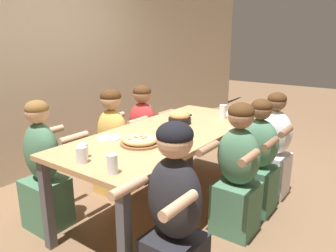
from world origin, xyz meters
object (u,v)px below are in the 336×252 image
object	(u,v)px
skillet_bowl	(180,117)
drinking_glass_a	(82,156)
drinking_glass_b	(164,147)
diner_near_center	(237,175)
diner_near_midright	(257,162)
drinking_glass_e	(112,165)
drinking_glass_c	(223,112)
diner_near_left	(174,222)
diner_near_right	(272,150)
pizza_board_main	(140,141)
diner_far_center	(113,145)
diner_far_midright	(143,136)
diner_far_left	(44,171)
drinking_glass_d	(83,151)
empty_plate_b	(233,114)
empty_plate_a	(109,138)

from	to	relation	value
skillet_bowl	drinking_glass_a	size ratio (longest dim) A/B	2.88
drinking_glass_b	diner_near_center	distance (m)	0.71
diner_near_midright	drinking_glass_e	bearing A→B (deg)	73.89
diner_near_center	skillet_bowl	bearing A→B (deg)	-19.77
drinking_glass_c	diner_near_center	size ratio (longest dim) A/B	0.13
diner_near_left	diner_near_right	size ratio (longest dim) A/B	1.08
drinking_glass_b	drinking_glass_c	world-z (taller)	drinking_glass_c
pizza_board_main	diner_far_center	size ratio (longest dim) A/B	0.29
drinking_glass_e	diner_far_midright	size ratio (longest dim) A/B	0.12
diner_far_midright	diner_far_left	size ratio (longest dim) A/B	0.97
skillet_bowl	drinking_glass_d	bearing A→B (deg)	178.33
drinking_glass_a	diner_near_left	distance (m)	0.78
empty_plate_b	diner_near_midright	bearing A→B (deg)	-134.66
drinking_glass_d	diner_far_midright	bearing A→B (deg)	23.38
diner_far_midright	diner_near_center	xyz separation A→B (m)	(-0.43, -1.37, 0.02)
empty_plate_a	drinking_glass_b	xyz separation A→B (m)	(-0.03, -0.61, 0.05)
drinking_glass_a	diner_far_center	size ratio (longest dim) A/B	0.10
drinking_glass_b	diner_far_left	distance (m)	1.12
drinking_glass_c	diner_near_center	xyz separation A→B (m)	(-0.71, -0.50, -0.32)
diner_far_midright	diner_near_left	world-z (taller)	diner_near_left
diner_near_right	diner_near_left	bearing A→B (deg)	90.00
empty_plate_b	drinking_glass_e	distance (m)	1.92
drinking_glass_c	diner_far_midright	distance (m)	0.97
pizza_board_main	diner_far_midright	xyz separation A→B (m)	(0.89, 0.72, -0.31)
drinking_glass_d	diner_near_center	size ratio (longest dim) A/B	0.09
drinking_glass_e	diner_near_left	distance (m)	0.52
drinking_glass_c	drinking_glass_d	bearing A→B (deg)	169.91
drinking_glass_a	diner_near_left	world-z (taller)	diner_near_left
drinking_glass_c	diner_far_left	bearing A→B (deg)	151.17
pizza_board_main	diner_near_center	xyz separation A→B (m)	(0.45, -0.65, -0.29)
empty_plate_a	drinking_glass_b	world-z (taller)	drinking_glass_b
empty_plate_a	diner_far_center	world-z (taller)	diner_far_center
drinking_glass_d	drinking_glass_e	distance (m)	0.38
drinking_glass_c	diner_far_midright	world-z (taller)	diner_far_midright
drinking_glass_a	drinking_glass_e	world-z (taller)	drinking_glass_e
drinking_glass_b	diner_near_right	xyz separation A→B (m)	(1.39, -0.36, -0.35)
drinking_glass_e	diner_near_midright	size ratio (longest dim) A/B	0.12
diner_far_midright	diner_near_center	world-z (taller)	diner_near_center
diner_near_center	diner_far_center	size ratio (longest dim) A/B	1.01
skillet_bowl	drinking_glass_b	world-z (taller)	skillet_bowl
empty_plate_b	drinking_glass_d	xyz separation A→B (m)	(-1.84, 0.30, 0.05)
diner_far_center	diner_near_midright	bearing A→B (deg)	20.14
skillet_bowl	drinking_glass_a	world-z (taller)	skillet_bowl
drinking_glass_a	diner_near_left	bearing A→B (deg)	-84.12
diner_far_left	diner_near_center	distance (m)	1.63
diner_far_midright	diner_near_midright	xyz separation A→B (m)	(0.02, -1.37, -0.01)
empty_plate_b	drinking_glass_b	distance (m)	1.46
pizza_board_main	diner_far_midright	world-z (taller)	diner_far_midright
empty_plate_a	drinking_glass_e	size ratio (longest dim) A/B	1.60
skillet_bowl	diner_near_left	xyz separation A→B (m)	(-1.18, -0.75, -0.30)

